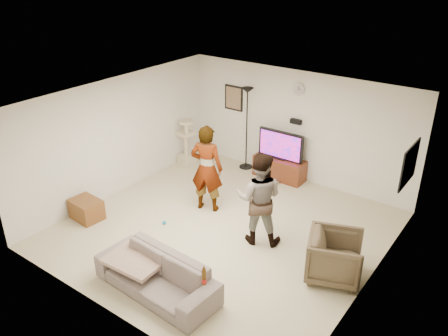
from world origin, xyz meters
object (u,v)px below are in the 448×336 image
Objects in this scene: cat_tree at (186,141)px; beer_bottle at (204,277)px; sofa at (156,275)px; tv at (281,145)px; floor_lamp at (247,129)px; person_left at (207,169)px; tv_stand at (279,168)px; armchair at (335,257)px; person_right at (259,199)px; side_table at (86,209)px.

cat_tree is 4.55× the size of beer_bottle.
cat_tree is at bearing 127.90° from sofa.
tv is 0.54× the size of sofa.
floor_lamp is at bearing 117.03° from beer_bottle.
tv is 0.61× the size of person_left.
person_left is 7.20× the size of beer_bottle.
tv_stand is at bearing 98.60° from sofa.
cat_tree is 2.33m from person_left.
tv is 4.37× the size of beer_bottle.
sofa is (0.44, -4.52, 0.05)m from tv_stand.
floor_lamp is 2.31× the size of armchair.
tv is at bearing -121.26° from person_left.
tv_stand is at bearing 15.18° from cat_tree.
tv is 0.96× the size of cat_tree.
tv reaches higher than sofa.
cat_tree is at bearing -164.82° from tv.
sofa is (-0.51, -2.09, -0.56)m from person_right.
side_table is at bearing -0.75° from person_right.
floor_lamp is at bearing 178.43° from tv_stand.
tv_stand is at bearing 106.95° from beer_bottle.
floor_lamp reaches higher than person_left.
tv_stand is at bearing 0.00° from tv.
armchair is at bearing -22.50° from cat_tree.
beer_bottle is at bearing 3.04° from sofa.
floor_lamp reaches higher than beer_bottle.
floor_lamp is at bearing 32.23° from armchair.
person_right reaches higher than cat_tree.
person_right is 1.62m from armchair.
sofa is 3.37× the size of side_table.
sofa is (1.38, -4.55, -0.69)m from floor_lamp.
person_left is at bearing 59.66° from armchair.
tv is 4.57m from sofa.
person_left is at bearing -103.28° from tv_stand.
person_right is (3.23, -1.81, 0.29)m from cat_tree.
cat_tree is at bearing -53.43° from person_right.
tv is at bearing 98.60° from sofa.
floor_lamp is 3.10m from person_right.
tv is at bearing -1.57° from floor_lamp.
beer_bottle is at bearing -73.05° from tv.
sofa is at bearing 52.07° from person_right.
person_right is at bearing 101.48° from beer_bottle.
tv_stand is at bearing -121.26° from person_left.
cat_tree is 1.88× the size of side_table.
person_left reaches higher than sofa.
cat_tree is 5.17m from armchair.
person_right reaches higher than beer_bottle.
armchair is at bearing -37.34° from floor_lamp.
beer_bottle is 0.41× the size of side_table.
cat_tree is 4.76m from sofa.
beer_bottle is 2.25m from armchair.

